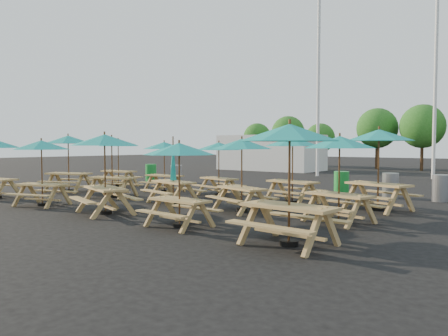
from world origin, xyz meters
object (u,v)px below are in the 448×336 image
Objects in this scene: picnic_unit_10 at (242,149)px; picnic_unit_13 at (340,148)px; waste_bin_4 at (441,188)px; waste_bin_2 at (341,183)px; picnic_unit_14 at (379,140)px; picnic_unit_8 at (219,150)px; picnic_unit_1 at (68,143)px; waste_bin_1 at (176,174)px; waste_bin_0 at (151,173)px; picnic_unit_6 at (105,145)px; picnic_unit_7 at (173,176)px; picnic_unit_11 at (293,146)px; picnic_unit_3 at (41,149)px; waste_bin_3 at (390,186)px; picnic_unit_4 at (112,145)px; picnic_unit_2 at (118,146)px; picnic_unit_12 at (290,140)px; picnic_unit_9 at (179,154)px; picnic_unit_5 at (164,149)px.

picnic_unit_13 is (3.06, 0.01, 0.04)m from picnic_unit_10.
waste_bin_2 is at bearing -176.24° from waste_bin_4.
picnic_unit_8 is at bearing -161.94° from picnic_unit_14.
picnic_unit_1 is 2.74× the size of waste_bin_1.
picnic_unit_6 is at bearing -49.32° from waste_bin_0.
picnic_unit_7 is 4.21m from picnic_unit_11.
picnic_unit_3 is at bearing -129.37° from picnic_unit_14.
picnic_unit_13 is (5.97, -0.05, 0.99)m from picnic_unit_7.
waste_bin_0 is 1.00× the size of waste_bin_3.
picnic_unit_6 is at bearing -57.02° from picnic_unit_4.
picnic_unit_7 reaches higher than picnic_unit_2.
picnic_unit_8 is at bearing 107.36° from picnic_unit_7.
picnic_unit_7 is 2.42× the size of waste_bin_4.
picnic_unit_4 reaches higher than picnic_unit_2.
picnic_unit_11 is at bearing -137.41° from waste_bin_4.
waste_bin_0 is (-13.65, 8.96, -1.61)m from picnic_unit_12.
picnic_unit_3 is at bearing -63.55° from picnic_unit_1.
picnic_unit_8 is 1.04× the size of picnic_unit_9.
picnic_unit_10 is (9.33, -2.88, -0.07)m from picnic_unit_2.
picnic_unit_14 reaches higher than picnic_unit_8.
waste_bin_0 is at bearing -178.71° from waste_bin_4.
waste_bin_2 is at bearing 146.19° from picnic_unit_14.
picnic_unit_4 is 2.55× the size of waste_bin_4.
picnic_unit_4 is at bearing -46.33° from picnic_unit_2.
picnic_unit_10 is 0.89× the size of picnic_unit_14.
picnic_unit_3 is 0.99× the size of picnic_unit_13.
waste_bin_2 is at bearing 54.05° from picnic_unit_8.
picnic_unit_11 is (3.14, 5.40, -0.02)m from picnic_unit_6.
waste_bin_3 is (11.83, 3.27, -1.48)m from picnic_unit_2.
picnic_unit_14 is 4.01m from waste_bin_4.
picnic_unit_6 is at bearing -116.68° from picnic_unit_10.
picnic_unit_3 is at bearing -132.77° from waste_bin_3.
picnic_unit_1 is 1.13× the size of picnic_unit_11.
waste_bin_3 is at bearing 1.20° from waste_bin_1.
waste_bin_3 is at bearing 4.37° from waste_bin_2.
waste_bin_1 is at bearing 124.14° from picnic_unit_5.
picnic_unit_13 is at bearing 49.77° from picnic_unit_9.
waste_bin_3 is (8.44, 9.12, -1.39)m from picnic_unit_3.
picnic_unit_7 is 7.05m from picnic_unit_12.
picnic_unit_4 reaches higher than picnic_unit_5.
picnic_unit_11 is at bearing -2.50° from picnic_unit_5.
picnic_unit_6 is 1.07× the size of picnic_unit_11.
picnic_unit_9 is at bearing -92.53° from waste_bin_2.
picnic_unit_10 is at bearing 12.41° from picnic_unit_7.
picnic_unit_1 is 12.15m from picnic_unit_13.
picnic_unit_2 reaches higher than picnic_unit_13.
picnic_unit_1 is 1.14× the size of picnic_unit_3.
picnic_unit_8 is (6.01, 2.76, -0.26)m from picnic_unit_1.
picnic_unit_2 is at bearing 158.91° from picnic_unit_12.
picnic_unit_2 is 2.40× the size of waste_bin_1.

